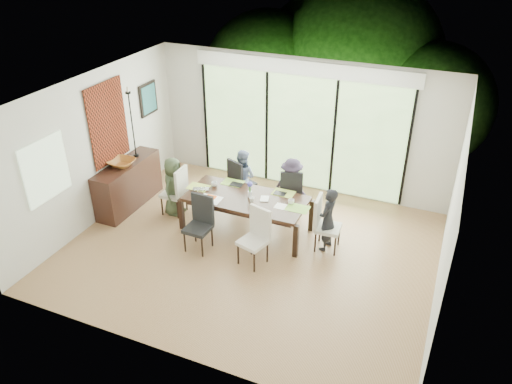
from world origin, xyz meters
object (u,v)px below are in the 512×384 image
at_px(vase, 250,194).
at_px(cup_c, 291,202).
at_px(chair_right_end, 328,224).
at_px(chair_far_right, 292,190).
at_px(person_left_end, 174,186).
at_px(person_right_end, 328,220).
at_px(person_far_left, 242,177).
at_px(table_top, 246,199).
at_px(cup_a, 214,184).
at_px(chair_near_right, 253,238).
at_px(chair_left_end, 173,190).
at_px(sideboard, 128,185).
at_px(chair_far_left, 243,181).
at_px(bowl, 122,163).
at_px(chair_near_left, 198,225).
at_px(cup_b, 252,200).
at_px(laptop, 201,190).
at_px(person_far_right, 291,187).

distance_m(vase, cup_c, 0.75).
height_order(chair_right_end, chair_far_right, same).
xyz_separation_m(person_left_end, person_right_end, (2.96, 0.00, 0.00)).
bearing_deg(person_far_left, table_top, 128.25).
xyz_separation_m(person_far_left, cup_a, (-0.25, -0.68, 0.14)).
relative_size(chair_far_right, chair_near_right, 1.00).
xyz_separation_m(chair_left_end, chair_near_right, (2.00, -0.87, 0.00)).
xyz_separation_m(person_right_end, sideboard, (-3.92, -0.09, -0.12)).
distance_m(chair_left_end, chair_far_left, 1.35).
relative_size(cup_a, bowl, 0.23).
xyz_separation_m(chair_near_left, cup_c, (1.30, 0.97, 0.22)).
bearing_deg(chair_near_right, bowl, -176.76).
xyz_separation_m(vase, sideboard, (-2.49, -0.14, -0.27)).
height_order(chair_right_end, chair_near_right, same).
distance_m(chair_near_left, cup_a, 1.06).
bearing_deg(cup_b, bowl, -177.91).
height_order(chair_near_left, laptop, chair_near_left).
xyz_separation_m(laptop, cup_c, (1.65, 0.20, 0.03)).
xyz_separation_m(cup_b, cup_c, (0.65, 0.20, 0.00)).
height_order(chair_near_right, person_left_end, person_left_end).
bearing_deg(cup_c, cup_a, 178.09).
bearing_deg(sideboard, chair_far_right, 17.52).
distance_m(person_left_end, person_far_left, 1.32).
distance_m(table_top, cup_a, 0.72).
xyz_separation_m(cup_c, bowl, (-3.24, -0.29, 0.25)).
xyz_separation_m(chair_right_end, cup_c, (-0.70, 0.10, 0.22)).
distance_m(chair_far_left, person_far_right, 1.00).
relative_size(chair_far_right, sideboard, 0.61).
distance_m(person_right_end, cup_c, 0.70).
height_order(chair_far_right, cup_c, chair_far_right).
relative_size(chair_right_end, person_right_end, 0.85).
bearing_deg(vase, person_right_end, -2.00).
height_order(chair_far_left, person_left_end, person_left_end).
bearing_deg(cup_c, person_far_left, 149.72).
relative_size(person_right_end, person_far_right, 1.00).
distance_m(table_top, cup_b, 0.19).
xyz_separation_m(chair_far_left, cup_a, (-0.25, -0.70, 0.22)).
distance_m(chair_right_end, chair_far_right, 1.27).
xyz_separation_m(chair_far_right, person_far_left, (-1.00, -0.02, 0.08)).
distance_m(chair_near_left, bowl, 2.11).
distance_m(person_far_right, vase, 0.94).
distance_m(chair_left_end, cup_a, 0.84).
height_order(person_far_right, cup_b, person_far_right).
bearing_deg(person_far_left, person_right_end, 166.51).
height_order(chair_far_right, bowl, bowl).
distance_m(cup_b, sideboard, 2.60).
bearing_deg(person_far_left, chair_near_right, 128.98).
height_order(chair_far_right, cup_b, chair_far_right).
bearing_deg(person_far_right, vase, 72.27).
bearing_deg(person_far_left, chair_far_right, -169.07).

